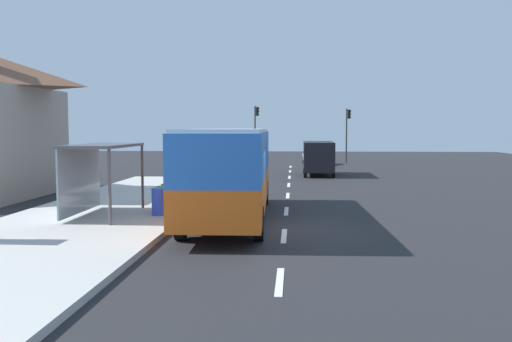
# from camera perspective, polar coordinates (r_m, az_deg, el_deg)

# --- Properties ---
(ground_plane) EXTENTS (56.00, 92.00, 0.04)m
(ground_plane) POSITION_cam_1_polar(r_m,az_deg,el_deg) (31.72, 2.93, -1.48)
(ground_plane) COLOR #262628
(sidewalk_platform) EXTENTS (6.20, 30.00, 0.18)m
(sidewalk_platform) POSITION_cam_1_polar(r_m,az_deg,el_deg) (20.98, -15.49, -4.38)
(sidewalk_platform) COLOR beige
(sidewalk_platform) RESTS_ON ground
(lane_stripe_seg_0) EXTENTS (0.16, 2.20, 0.01)m
(lane_stripe_seg_0) POSITION_cam_1_polar(r_m,az_deg,el_deg) (12.00, 2.44, -11.22)
(lane_stripe_seg_0) COLOR silver
(lane_stripe_seg_0) RESTS_ON ground
(lane_stripe_seg_1) EXTENTS (0.16, 2.20, 0.01)m
(lane_stripe_seg_1) POSITION_cam_1_polar(r_m,az_deg,el_deg) (16.87, 2.88, -6.64)
(lane_stripe_seg_1) COLOR silver
(lane_stripe_seg_1) RESTS_ON ground
(lane_stripe_seg_2) EXTENTS (0.16, 2.20, 0.01)m
(lane_stripe_seg_2) POSITION_cam_1_polar(r_m,az_deg,el_deg) (21.79, 3.12, -4.12)
(lane_stripe_seg_2) COLOR silver
(lane_stripe_seg_2) RESTS_ON ground
(lane_stripe_seg_3) EXTENTS (0.16, 2.20, 0.01)m
(lane_stripe_seg_3) POSITION_cam_1_polar(r_m,az_deg,el_deg) (26.75, 3.28, -2.53)
(lane_stripe_seg_3) COLOR silver
(lane_stripe_seg_3) RESTS_ON ground
(lane_stripe_seg_4) EXTENTS (0.16, 2.20, 0.01)m
(lane_stripe_seg_4) POSITION_cam_1_polar(r_m,az_deg,el_deg) (31.72, 3.38, -1.44)
(lane_stripe_seg_4) COLOR silver
(lane_stripe_seg_4) RESTS_ON ground
(lane_stripe_seg_5) EXTENTS (0.16, 2.20, 0.01)m
(lane_stripe_seg_5) POSITION_cam_1_polar(r_m,az_deg,el_deg) (36.70, 3.45, -0.64)
(lane_stripe_seg_5) COLOR silver
(lane_stripe_seg_5) RESTS_ON ground
(lane_stripe_seg_6) EXTENTS (0.16, 2.20, 0.01)m
(lane_stripe_seg_6) POSITION_cam_1_polar(r_m,az_deg,el_deg) (41.68, 3.51, -0.04)
(lane_stripe_seg_6) COLOR silver
(lane_stripe_seg_6) RESTS_ON ground
(lane_stripe_seg_7) EXTENTS (0.16, 2.20, 0.01)m
(lane_stripe_seg_7) POSITION_cam_1_polar(r_m,az_deg,el_deg) (46.66, 3.56, 0.44)
(lane_stripe_seg_7) COLOR silver
(lane_stripe_seg_7) RESTS_ON ground
(bus) EXTENTS (2.82, 11.08, 3.21)m
(bus) POSITION_cam_1_polar(r_m,az_deg,el_deg) (19.66, -2.67, 0.34)
(bus) COLOR orange
(bus) RESTS_ON ground
(white_van) EXTENTS (2.07, 5.22, 2.30)m
(white_van) POSITION_cam_1_polar(r_m,az_deg,el_deg) (38.48, 6.39, 1.57)
(white_van) COLOR black
(white_van) RESTS_ON ground
(sedan_near) EXTENTS (1.97, 4.46, 1.52)m
(sedan_near) POSITION_cam_1_polar(r_m,az_deg,el_deg) (49.98, 5.93, 1.59)
(sedan_near) COLOR #B7B7BC
(sedan_near) RESTS_ON ground
(recycling_bin_blue) EXTENTS (0.52, 0.52, 0.95)m
(recycling_bin_blue) POSITION_cam_1_polar(r_m,az_deg,el_deg) (19.92, -9.89, -3.10)
(recycling_bin_blue) COLOR blue
(recycling_bin_blue) RESTS_ON sidewalk_platform
(recycling_bin_green) EXTENTS (0.52, 0.52, 0.95)m
(recycling_bin_green) POSITION_cam_1_polar(r_m,az_deg,el_deg) (20.59, -9.43, -2.85)
(recycling_bin_green) COLOR green
(recycling_bin_green) RESTS_ON sidewalk_platform
(recycling_bin_red) EXTENTS (0.52, 0.52, 0.95)m
(recycling_bin_red) POSITION_cam_1_polar(r_m,az_deg,el_deg) (21.27, -8.99, -2.62)
(recycling_bin_red) COLOR red
(recycling_bin_red) RESTS_ON sidewalk_platform
(recycling_bin_orange) EXTENTS (0.52, 0.52, 0.95)m
(recycling_bin_orange) POSITION_cam_1_polar(r_m,az_deg,el_deg) (21.95, -8.59, -2.39)
(recycling_bin_orange) COLOR orange
(recycling_bin_orange) RESTS_ON sidewalk_platform
(traffic_light_near_side) EXTENTS (0.49, 0.28, 5.03)m
(traffic_light_near_side) POSITION_cam_1_polar(r_m,az_deg,el_deg) (52.58, 9.36, 4.47)
(traffic_light_near_side) COLOR #2D2D2D
(traffic_light_near_side) RESTS_ON ground
(traffic_light_far_side) EXTENTS (0.49, 0.28, 5.32)m
(traffic_light_far_side) POSITION_cam_1_polar(r_m,az_deg,el_deg) (53.27, -0.00, 4.72)
(traffic_light_far_side) COLOR #2D2D2D
(traffic_light_far_side) RESTS_ON ground
(bus_shelter) EXTENTS (1.80, 4.00, 2.50)m
(bus_shelter) POSITION_cam_1_polar(r_m,az_deg,el_deg) (20.22, -16.20, 1.00)
(bus_shelter) COLOR #4C4C51
(bus_shelter) RESTS_ON sidewalk_platform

